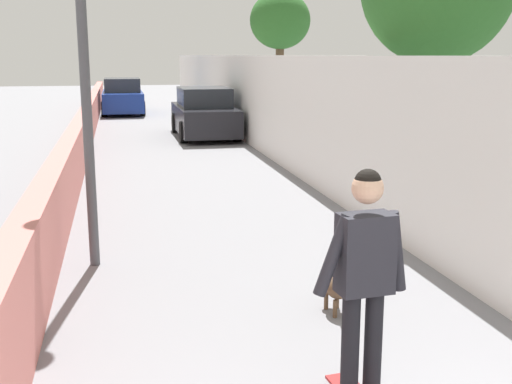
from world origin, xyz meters
TOP-DOWN VIEW (x-y plane):
  - ground_plane at (14.00, 0.00)m, footprint 80.00×80.00m
  - wall_left at (12.00, 2.36)m, footprint 48.00×0.30m
  - fence_right at (12.00, -2.36)m, footprint 48.00×0.30m
  - tree_right_mid at (19.00, -3.89)m, footprint 1.99×1.99m
  - lamp_post at (5.79, 1.81)m, footprint 0.36×0.36m
  - person_skateboarder at (1.99, -0.18)m, footprint 0.25×0.71m
  - dog at (3.76, -0.60)m, footprint 2.06×0.56m
  - car_near at (18.00, -1.21)m, footprint 4.25×1.80m
  - car_far at (26.84, 1.21)m, footprint 4.34×1.80m

SIDE VIEW (x-z plane):
  - ground_plane at x=14.00m, z-range 0.00..0.00m
  - dog at x=3.76m, z-range -0.25..0.80m
  - wall_left at x=12.00m, z-range 0.00..1.04m
  - car_near at x=18.00m, z-range -0.05..1.49m
  - car_far at x=26.84m, z-range -0.05..1.49m
  - person_skateboarder at x=1.99m, z-range 0.23..1.93m
  - fence_right at x=12.00m, z-range 0.00..2.52m
  - lamp_post at x=5.79m, z-range 0.82..5.35m
  - tree_right_mid at x=19.00m, z-range 1.29..5.86m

